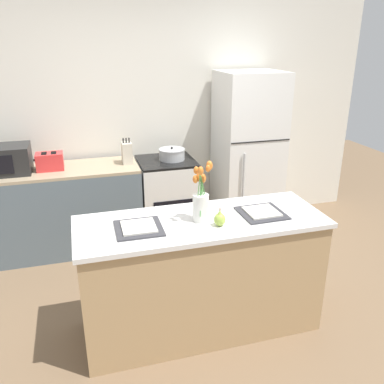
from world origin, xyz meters
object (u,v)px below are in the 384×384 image
Objects in this scene: stove_range at (167,199)px; microwave at (4,160)px; flower_vase at (201,200)px; plate_setting_left at (139,228)px; toaster at (50,161)px; refrigerator at (248,153)px; knife_block at (127,153)px; plate_setting_right at (262,213)px; pear_figurine at (220,219)px; cooking_pot at (172,154)px.

microwave is (-1.60, -0.00, 0.59)m from stove_range.
stove_range is 1.88× the size of microwave.
plate_setting_left is (-0.45, -0.02, -0.15)m from flower_vase.
toaster is (-1.07, 1.60, -0.09)m from flower_vase.
refrigerator reaches higher than knife_block.
flower_vase reaches higher than plate_setting_right.
knife_block is (1.18, 0.00, -0.02)m from microwave.
flower_vase is 0.91× the size of microwave.
flower_vase is at bearing -123.36° from refrigerator.
microwave and knife_block have the same top height.
pear_figurine is 0.49× the size of knife_block.
pear_figurine is 0.27× the size of microwave.
refrigerator reaches higher than cooking_pot.
refrigerator reaches higher than stove_range.
flower_vase reaches higher than toaster.
plate_setting_right reaches higher than stove_range.
stove_range is 1.05m from refrigerator.
plate_setting_left is at bearing -132.85° from refrigerator.
plate_setting_left is 0.91m from plate_setting_right.
plate_setting_right is 1.80m from knife_block.
plate_setting_left is at bearing -108.94° from stove_range.
stove_range is 2.08× the size of flower_vase.
stove_range is at bearing 89.67° from pear_figurine.
flower_vase is 1.64m from knife_block.
plate_setting_left is at bearing -57.36° from microwave.
pear_figurine is 2.35m from microwave.
stove_range is 2.80× the size of plate_setting_left.
plate_setting_right is at bearing -77.59° from stove_range.
toaster is (-0.63, 1.62, 0.06)m from plate_setting_left.
toaster is 1.25m from cooking_pot.
flower_vase reaches higher than knife_block.
plate_setting_left is (-0.56, -1.62, 0.48)m from stove_range.
refrigerator is at bearing -0.07° from knife_block.
flower_vase is at bearing 130.14° from pear_figurine.
plate_setting_right is 1.20× the size of knife_block.
plate_setting_right is at bearing -46.42° from toaster.
flower_vase reaches higher than cooking_pot.
refrigerator is 4.16× the size of flower_vase.
plate_setting_left is at bearing 169.34° from pear_figurine.
microwave is (-1.95, 1.62, 0.10)m from plate_setting_right.
toaster reaches higher than pear_figurine.
cooking_pot is at bearing 1.54° from stove_range.
flower_vase is 1.62m from cooking_pot.
pear_figurine is 0.41× the size of plate_setting_right.
plate_setting_right is (-0.59, -1.63, 0.03)m from refrigerator.
flower_vase reaches higher than pear_figurine.
stove_range is at bearing 86.09° from flower_vase.
flower_vase is at bearing -96.19° from cooking_pot.
stove_range is at bearing 0.19° from toaster.
refrigerator is 5.60× the size of plate_setting_right.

